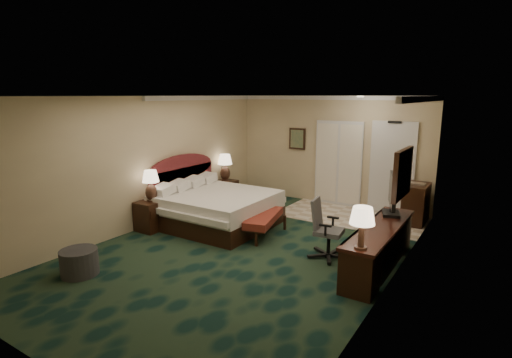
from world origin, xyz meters
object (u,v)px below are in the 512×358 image
Objects in this scene: bed_bench at (264,225)px; ottoman at (79,262)px; lamp_far at (225,168)px; tv at (392,195)px; nightstand_near at (151,216)px; minibar at (416,204)px; bed at (217,209)px; lamp_near at (151,186)px; nightstand_far at (226,191)px; desk_chair at (329,229)px; desk at (379,248)px.

ottoman is at bearing -130.65° from bed_bench.
tv is (4.48, -1.24, 0.15)m from lamp_far.
ottoman is at bearing -72.88° from nightstand_near.
lamp_far is 4.65m from tv.
bed is at bearing -145.80° from minibar.
lamp_near reaches higher than nightstand_near.
nightstand_near is 2.58m from nightstand_far.
minibar is (4.45, 3.35, -0.50)m from lamp_near.
desk_chair reaches higher than ottoman.
lamp_far is (-0.99, 1.62, 0.55)m from bed.
minibar reaches higher than nightstand_far.
bed_bench is at bearing 63.73° from ottoman.
tv reaches higher than bed.
tv is at bearing 35.04° from desk_chair.
bed is 3.91× the size of ottoman.
tv reaches higher than minibar.
nightstand_near is at bearing -133.82° from bed.
nightstand_near is 5.59m from minibar.
desk reaches higher than nightstand_near.
lamp_near is 2.41m from bed_bench.
lamp_far is (-0.06, 2.57, -0.02)m from lamp_near.
desk is (4.51, -1.96, -0.55)m from lamp_far.
tv is (3.49, 0.38, 0.70)m from bed.
bed is 3.22× the size of lamp_far.
bed is at bearing 45.79° from lamp_near.
nightstand_far is at bearing 90.68° from lamp_near.
nightstand_near is 4.50m from desk.
nightstand_far is 2.64m from lamp_near.
nightstand_near is 4.69m from tv.
nightstand_far is 4.88m from desk.
minibar is at bearing 9.78° from lamp_far.
minibar reaches higher than desk.
tv reaches higher than nightstand_far.
bed is at bearing -59.26° from nightstand_far.
bed is 3.62× the size of nightstand_near.
lamp_far is 0.80× the size of minibar.
tv is (3.79, 3.43, 0.85)m from ottoman.
nightstand_near is 3.67m from desk_chair.
nightstand_far is 0.55× the size of desk_chair.
nightstand_far is at bearing 128.05° from bed_bench.
bed is 3.46× the size of lamp_near.
bed_bench is 2.49m from tv.
desk is 2.83× the size of minibar.
ottoman is (0.66, -4.66, -0.08)m from nightstand_far.
nightstand_far is 4.55m from minibar.
bed is 3.58m from tv.
nightstand_near is 0.47× the size of bed_bench.
nightstand_far is 0.43× the size of bed_bench.
tv is (4.43, 1.35, 0.75)m from nightstand_near.
tv is at bearing 16.97° from nightstand_near.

